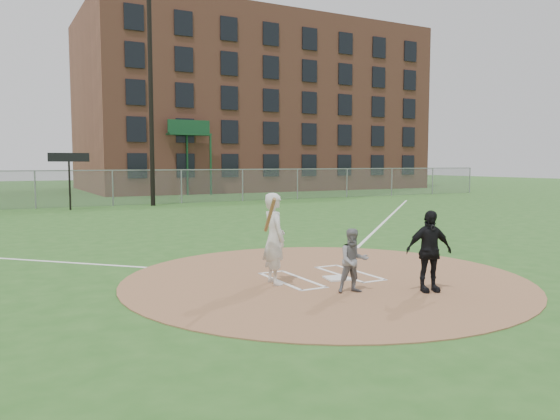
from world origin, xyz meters
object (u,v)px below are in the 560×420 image
catcher (353,261)px  batter_at_plate (274,238)px  umpire (429,251)px  home_plate (337,278)px

catcher → batter_at_plate: 1.68m
umpire → batter_at_plate: bearing=155.7°
home_plate → batter_at_plate: bearing=170.4°
umpire → home_plate: bearing=134.0°
home_plate → umpire: (0.89, -1.70, 0.75)m
batter_at_plate → umpire: bearing=-40.6°
umpire → batter_at_plate: size_ratio=0.84×
catcher → umpire: umpire is taller
home_plate → catcher: 1.32m
catcher → umpire: 1.44m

